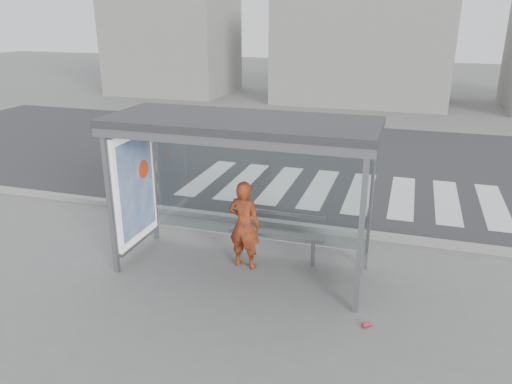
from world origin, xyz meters
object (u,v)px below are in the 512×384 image
bus_shelter (220,155)px  bench (277,233)px  soda_can (367,325)px  person (244,225)px

bus_shelter → bench: size_ratio=2.53×
bus_shelter → bench: bearing=28.5°
bench → soda_can: (1.73, -1.56, -0.48)m
bus_shelter → person: size_ratio=2.73×
bench → person: bearing=-140.4°
person → soda_can: size_ratio=12.26×
soda_can → person: bearing=151.8°
person → soda_can: (2.20, -1.18, -0.74)m
bus_shelter → soda_can: (2.57, -1.11, -1.95)m
person → soda_can: bearing=158.5°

